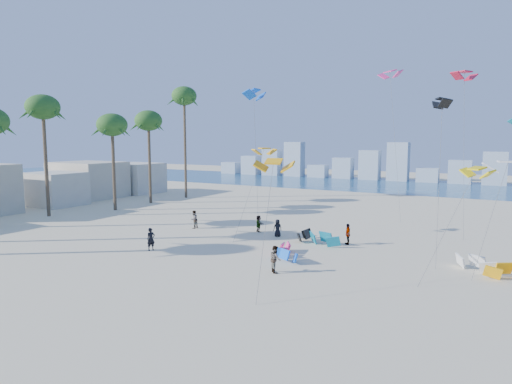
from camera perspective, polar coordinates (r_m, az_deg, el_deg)
The scene contains 10 objects.
ground at distance 27.73m, azimuth -22.77°, elevation -12.39°, with size 220.00×220.00×0.00m, color beige.
ocean at distance 90.72m, azimuth 15.95°, elevation 0.96°, with size 220.00×220.00×0.00m, color navy.
kitesurfer_near at distance 36.29m, azimuth -13.62°, elevation -6.04°, with size 0.67×0.44×1.83m, color black.
kitesurfer_mid at distance 29.62m, azimuth 2.53°, elevation -8.78°, with size 0.89×0.69×1.82m, color gray.
kitesurfers_far at distance 36.47m, azimuth 9.61°, elevation -5.95°, with size 34.30×15.43×1.90m.
grounded_kites at distance 34.61m, azimuth 14.49°, elevation -7.48°, with size 17.39×9.52×1.00m.
flying_kites at distance 40.19m, azimuth 17.33°, elevation 10.54°, with size 25.67×34.29×17.46m.
palm_row at distance 54.19m, azimuth -24.62°, elevation 9.65°, with size 7.44×44.80×16.95m.
beachfront_buildings at distance 66.10m, azimuth -26.59°, elevation 0.72°, with size 11.50×43.00×6.00m.
distant_skyline at distance 100.46m, azimuth 16.69°, elevation 3.24°, with size 85.00×3.00×8.40m.
Camera 1 is at (20.97, -15.82, 8.88)m, focal length 30.46 mm.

